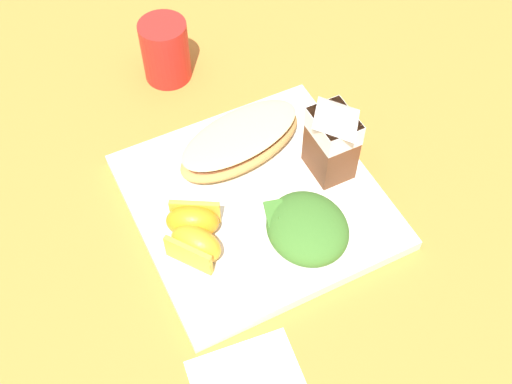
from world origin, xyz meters
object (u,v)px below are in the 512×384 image
object	(u,v)px
white_plate	(256,201)
drinking_red_cup	(165,51)
cheesy_pizza_bread	(240,141)
orange_wedge_front	(193,220)
orange_wedge_middle	(195,245)
green_salad_pile	(307,228)
milk_carton	(334,137)

from	to	relation	value
white_plate	drinking_red_cup	bearing A→B (deg)	-177.76
cheesy_pizza_bread	orange_wedge_front	distance (m)	0.13
orange_wedge_middle	green_salad_pile	bearing A→B (deg)	73.44
milk_carton	orange_wedge_middle	size ratio (longest dim) A/B	1.58
milk_carton	white_plate	bearing A→B (deg)	-91.35
cheesy_pizza_bread	drinking_red_cup	size ratio (longest dim) A/B	2.06
orange_wedge_front	green_salad_pile	bearing A→B (deg)	58.62
cheesy_pizza_bread	drinking_red_cup	xyz separation A→B (m)	(-0.18, -0.02, 0.01)
cheesy_pizza_bread	orange_wedge_middle	world-z (taller)	orange_wedge_middle
white_plate	drinking_red_cup	distance (m)	0.26
orange_wedge_middle	drinking_red_cup	distance (m)	0.31
cheesy_pizza_bread	orange_wedge_front	bearing A→B (deg)	-50.40
green_salad_pile	orange_wedge_front	distance (m)	0.13
white_plate	orange_wedge_middle	size ratio (longest dim) A/B	4.02
milk_carton	orange_wedge_front	xyz separation A→B (m)	(0.01, -0.18, -0.04)
white_plate	milk_carton	distance (m)	0.12
green_salad_pile	drinking_red_cup	world-z (taller)	drinking_red_cup
green_salad_pile	orange_wedge_front	bearing A→B (deg)	-121.38
orange_wedge_front	white_plate	bearing A→B (deg)	96.54
white_plate	green_salad_pile	bearing A→B (deg)	18.35
milk_carton	cheesy_pizza_bread	bearing A→B (deg)	-131.39
orange_wedge_middle	drinking_red_cup	xyz separation A→B (m)	(-0.30, 0.08, 0.01)
milk_carton	orange_wedge_middle	bearing A→B (deg)	-78.74
milk_carton	orange_wedge_middle	distance (m)	0.20
cheesy_pizza_bread	white_plate	bearing A→B (deg)	-11.34
orange_wedge_front	orange_wedge_middle	bearing A→B (deg)	-18.41
orange_wedge_front	orange_wedge_middle	distance (m)	0.03
milk_carton	orange_wedge_middle	world-z (taller)	milk_carton
orange_wedge_middle	cheesy_pizza_bread	bearing A→B (deg)	135.97
cheesy_pizza_bread	milk_carton	world-z (taller)	milk_carton
cheesy_pizza_bread	orange_wedge_middle	size ratio (longest dim) A/B	2.61
white_plate	orange_wedge_middle	world-z (taller)	orange_wedge_middle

